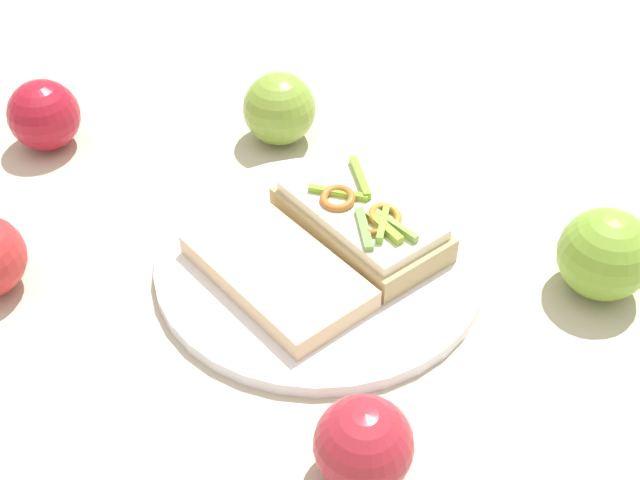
% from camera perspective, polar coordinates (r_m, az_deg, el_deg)
% --- Properties ---
extents(ground_plane, '(2.00, 2.00, 0.00)m').
position_cam_1_polar(ground_plane, '(0.79, 0.00, -1.78)').
color(ground_plane, beige).
rests_on(ground_plane, ground).
extents(plate, '(0.30, 0.30, 0.01)m').
position_cam_1_polar(plate, '(0.78, 0.00, -1.43)').
color(plate, white).
rests_on(plate, ground_plane).
extents(sandwich, '(0.19, 0.16, 0.05)m').
position_cam_1_polar(sandwich, '(0.79, 2.74, 1.36)').
color(sandwich, tan).
rests_on(sandwich, plate).
extents(bread_slice_side, '(0.19, 0.16, 0.02)m').
position_cam_1_polar(bread_slice_side, '(0.75, -2.87, -2.10)').
color(bread_slice_side, beige).
rests_on(bread_slice_side, plate).
extents(apple_1, '(0.11, 0.11, 0.08)m').
position_cam_1_polar(apple_1, '(0.92, -2.72, 8.70)').
color(apple_1, '#7FA439').
rests_on(apple_1, ground_plane).
extents(apple_2, '(0.09, 0.09, 0.08)m').
position_cam_1_polar(apple_2, '(0.96, -17.86, 7.90)').
color(apple_2, '#A61829').
rests_on(apple_2, ground_plane).
extents(apple_3, '(0.08, 0.08, 0.07)m').
position_cam_1_polar(apple_3, '(0.62, 2.91, -13.43)').
color(apple_3, '#A72531').
rests_on(apple_3, ground_plane).
extents(apple_4, '(0.12, 0.12, 0.08)m').
position_cam_1_polar(apple_4, '(0.78, 18.39, -0.90)').
color(apple_4, '#7BAA35').
rests_on(apple_4, ground_plane).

